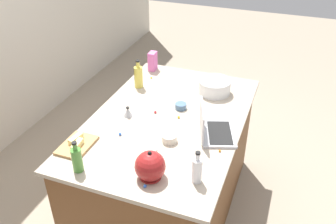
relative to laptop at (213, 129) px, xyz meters
name	(u,v)px	position (x,y,z in m)	size (l,w,h in m)	color
ground_plane	(168,205)	(0.09, 0.36, -0.95)	(12.00, 12.00, 0.00)	gray
island_counter	(168,165)	(0.09, 0.36, -0.50)	(1.66, 1.07, 0.90)	brown
laptop	(213,129)	(0.00, 0.00, 0.00)	(0.36, 0.32, 0.22)	#B7B7BC
mixing_bowl_large	(215,86)	(0.58, 0.14, 0.01)	(0.27, 0.27, 0.12)	white
bottle_oil	(138,76)	(0.46, 0.76, 0.05)	(0.07, 0.07, 0.24)	#DBC64C
bottle_olive	(77,159)	(-0.63, 0.65, 0.04)	(0.06, 0.06, 0.21)	#4C8C38
bottle_vinegar	(197,170)	(-0.47, -0.03, 0.04)	(0.06, 0.06, 0.21)	white
kettle	(150,166)	(-0.53, 0.23, 0.03)	(0.21, 0.18, 0.20)	maroon
cutting_board	(77,145)	(-0.43, 0.79, -0.04)	(0.26, 0.18, 0.02)	#AD7F4C
butter_stick_left	(77,145)	(-0.46, 0.77, -0.01)	(0.11, 0.04, 0.04)	#F4E58C
butter_stick_right	(76,139)	(-0.41, 0.81, -0.01)	(0.11, 0.04, 0.04)	#F4E58C
ramekin_small	(181,106)	(0.25, 0.31, -0.03)	(0.09, 0.09, 0.04)	slate
ramekin_medium	(169,138)	(-0.17, 0.25, -0.02)	(0.10, 0.10, 0.05)	beige
kitchen_timer	(128,112)	(0.01, 0.64, -0.01)	(0.07, 0.07, 0.08)	#B2B2B7
candy_bag	(153,61)	(0.80, 0.77, 0.04)	(0.09, 0.06, 0.17)	pink
candy_0	(220,151)	(-0.16, -0.09, -0.04)	(0.02, 0.02, 0.02)	orange
candy_1	(120,134)	(-0.23, 0.58, -0.04)	(0.02, 0.02, 0.02)	blue
candy_2	(145,186)	(-0.62, 0.23, -0.04)	(0.02, 0.02, 0.02)	blue
candy_3	(155,112)	(0.12, 0.47, -0.04)	(0.02, 0.02, 0.02)	red
candy_5	(179,117)	(0.12, 0.28, -0.04)	(0.02, 0.02, 0.02)	yellow
candy_6	(151,78)	(0.63, 0.72, -0.04)	(0.01, 0.01, 0.01)	yellow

